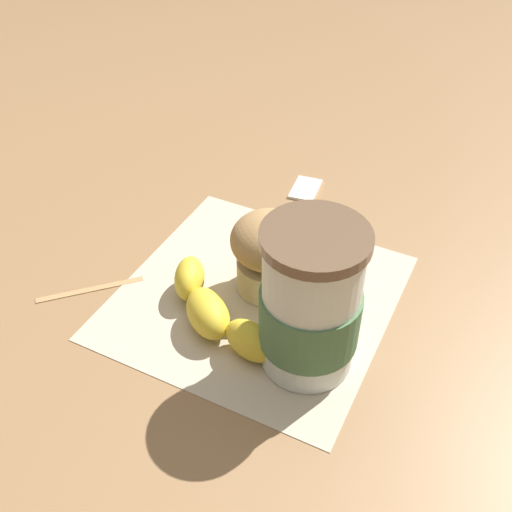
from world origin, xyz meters
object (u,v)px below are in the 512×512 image
banana (214,310)px  muffin (269,251)px  sugar_packet (306,188)px  coffee_cup (310,305)px

banana → muffin: bearing=-118.6°
muffin → sugar_packet: size_ratio=1.77×
muffin → banana: muffin is taller
coffee_cup → banana: coffee_cup is taller
sugar_packet → muffin: bearing=90.7°
muffin → sugar_packet: muffin is taller
coffee_cup → banana: 0.11m
coffee_cup → muffin: (0.06, -0.08, -0.02)m
muffin → banana: (0.04, 0.07, -0.03)m
sugar_packet → banana: bearing=82.3°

